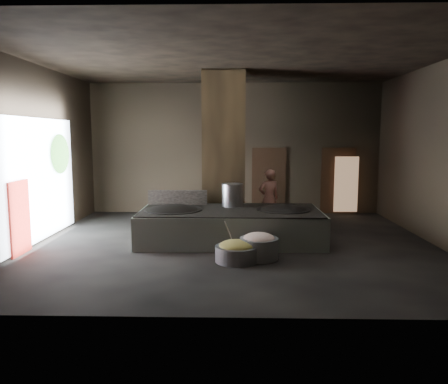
{
  "coord_description": "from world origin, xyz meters",
  "views": [
    {
      "loc": [
        0.03,
        -10.75,
        2.72
      ],
      "look_at": [
        -0.26,
        0.5,
        1.25
      ],
      "focal_mm": 35.0,
      "sensor_mm": 36.0,
      "label": 1
    }
  ],
  "objects_px": {
    "wok_left": "(174,213)",
    "veg_basin": "(237,254)",
    "wok_right": "(283,213)",
    "meat_basin": "(259,248)",
    "stock_pot": "(232,195)",
    "hearth_platform": "(230,226)",
    "cook": "(269,198)"
  },
  "relations": [
    {
      "from": "wok_right",
      "to": "meat_basin",
      "type": "height_order",
      "value": "wok_right"
    },
    {
      "from": "wok_left",
      "to": "veg_basin",
      "type": "distance_m",
      "value": 2.46
    },
    {
      "from": "wok_left",
      "to": "wok_right",
      "type": "height_order",
      "value": "wok_left"
    },
    {
      "from": "wok_left",
      "to": "veg_basin",
      "type": "relative_size",
      "value": 1.56
    },
    {
      "from": "wok_right",
      "to": "meat_basin",
      "type": "bearing_deg",
      "value": -113.14
    },
    {
      "from": "stock_pot",
      "to": "cook",
      "type": "height_order",
      "value": "cook"
    },
    {
      "from": "hearth_platform",
      "to": "wok_left",
      "type": "xyz_separation_m",
      "value": [
        -1.45,
        -0.05,
        0.35
      ]
    },
    {
      "from": "wok_left",
      "to": "wok_right",
      "type": "xyz_separation_m",
      "value": [
        2.8,
        0.1,
        0.0
      ]
    },
    {
      "from": "cook",
      "to": "meat_basin",
      "type": "bearing_deg",
      "value": 65.85
    },
    {
      "from": "wok_right",
      "to": "stock_pot",
      "type": "xyz_separation_m",
      "value": [
        -1.3,
        0.5,
        0.38
      ]
    },
    {
      "from": "hearth_platform",
      "to": "veg_basin",
      "type": "distance_m",
      "value": 1.83
    },
    {
      "from": "stock_pot",
      "to": "wok_left",
      "type": "bearing_deg",
      "value": -158.2
    },
    {
      "from": "cook",
      "to": "wok_right",
      "type": "bearing_deg",
      "value": 81.05
    },
    {
      "from": "stock_pot",
      "to": "veg_basin",
      "type": "relative_size",
      "value": 0.65
    },
    {
      "from": "wok_right",
      "to": "veg_basin",
      "type": "bearing_deg",
      "value": -122.59
    },
    {
      "from": "hearth_platform",
      "to": "wok_right",
      "type": "bearing_deg",
      "value": 1.24
    },
    {
      "from": "cook",
      "to": "meat_basin",
      "type": "height_order",
      "value": "cook"
    },
    {
      "from": "wok_right",
      "to": "meat_basin",
      "type": "xyz_separation_m",
      "value": [
        -0.7,
        -1.63,
        -0.52
      ]
    },
    {
      "from": "wok_left",
      "to": "wok_right",
      "type": "relative_size",
      "value": 1.07
    },
    {
      "from": "wok_right",
      "to": "veg_basin",
      "type": "xyz_separation_m",
      "value": [
        -1.19,
        -1.86,
        -0.58
      ]
    },
    {
      "from": "cook",
      "to": "wok_left",
      "type": "bearing_deg",
      "value": 19.63
    },
    {
      "from": "cook",
      "to": "meat_basin",
      "type": "xyz_separation_m",
      "value": [
        -0.47,
        -3.39,
        -0.63
      ]
    },
    {
      "from": "wok_left",
      "to": "wok_right",
      "type": "bearing_deg",
      "value": 2.05
    },
    {
      "from": "cook",
      "to": "veg_basin",
      "type": "bearing_deg",
      "value": 58.86
    },
    {
      "from": "wok_left",
      "to": "veg_basin",
      "type": "height_order",
      "value": "wok_left"
    },
    {
      "from": "hearth_platform",
      "to": "veg_basin",
      "type": "relative_size",
      "value": 4.96
    },
    {
      "from": "wok_right",
      "to": "cook",
      "type": "bearing_deg",
      "value": 97.25
    },
    {
      "from": "wok_right",
      "to": "veg_basin",
      "type": "relative_size",
      "value": 1.46
    },
    {
      "from": "veg_basin",
      "to": "stock_pot",
      "type": "bearing_deg",
      "value": 92.66
    },
    {
      "from": "stock_pot",
      "to": "veg_basin",
      "type": "xyz_separation_m",
      "value": [
        0.11,
        -2.36,
        -0.96
      ]
    },
    {
      "from": "veg_basin",
      "to": "hearth_platform",
      "type": "bearing_deg",
      "value": 95.04
    },
    {
      "from": "stock_pot",
      "to": "meat_basin",
      "type": "xyz_separation_m",
      "value": [
        0.6,
        -2.13,
        -0.9
      ]
    }
  ]
}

